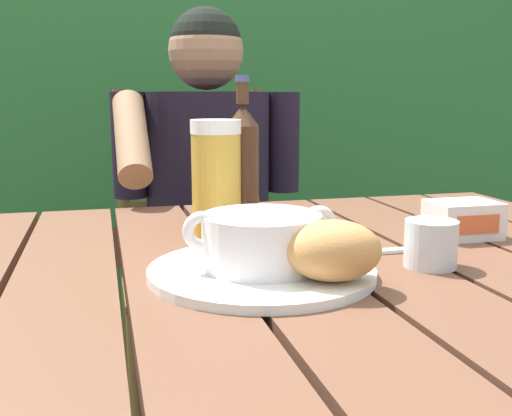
{
  "coord_description": "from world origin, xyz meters",
  "views": [
    {
      "loc": [
        -0.23,
        -0.79,
        0.98
      ],
      "look_at": [
        -0.02,
        0.03,
        0.83
      ],
      "focal_mm": 41.86,
      "sensor_mm": 36.0,
      "label": 1
    }
  ],
  "objects_px": {
    "beer_glass": "(216,177)",
    "table_knife": "(355,253)",
    "beer_bottle": "(243,163)",
    "person_eating": "(210,205)",
    "serving_plate": "(262,271)",
    "chair_near_diner": "(200,267)",
    "butter_tub": "(463,219)",
    "soup_bowl": "(262,239)",
    "bread_roll": "(333,251)",
    "water_glass_small": "(431,244)"
  },
  "relations": [
    {
      "from": "beer_glass",
      "to": "table_knife",
      "type": "xyz_separation_m",
      "value": [
        0.17,
        -0.19,
        -0.09
      ]
    },
    {
      "from": "beer_glass",
      "to": "beer_bottle",
      "type": "relative_size",
      "value": 0.72
    },
    {
      "from": "person_eating",
      "to": "serving_plate",
      "type": "distance_m",
      "value": 0.77
    },
    {
      "from": "chair_near_diner",
      "to": "beer_glass",
      "type": "xyz_separation_m",
      "value": [
        -0.08,
        -0.72,
        0.36
      ]
    },
    {
      "from": "serving_plate",
      "to": "beer_glass",
      "type": "xyz_separation_m",
      "value": [
        -0.01,
        0.25,
        0.09
      ]
    },
    {
      "from": "butter_tub",
      "to": "person_eating",
      "type": "bearing_deg",
      "value": 115.33
    },
    {
      "from": "butter_tub",
      "to": "soup_bowl",
      "type": "bearing_deg",
      "value": -161.75
    },
    {
      "from": "chair_near_diner",
      "to": "soup_bowl",
      "type": "relative_size",
      "value": 4.96
    },
    {
      "from": "soup_bowl",
      "to": "bread_roll",
      "type": "bearing_deg",
      "value": -49.4
    },
    {
      "from": "beer_glass",
      "to": "beer_bottle",
      "type": "bearing_deg",
      "value": 47.48
    },
    {
      "from": "chair_near_diner",
      "to": "water_glass_small",
      "type": "height_order",
      "value": "chair_near_diner"
    },
    {
      "from": "table_knife",
      "to": "butter_tub",
      "type": "bearing_deg",
      "value": 15.86
    },
    {
      "from": "chair_near_diner",
      "to": "bread_roll",
      "type": "height_order",
      "value": "chair_near_diner"
    },
    {
      "from": "serving_plate",
      "to": "butter_tub",
      "type": "bearing_deg",
      "value": 18.25
    },
    {
      "from": "table_knife",
      "to": "soup_bowl",
      "type": "bearing_deg",
      "value": -158.55
    },
    {
      "from": "soup_bowl",
      "to": "beer_bottle",
      "type": "xyz_separation_m",
      "value": [
        0.05,
        0.32,
        0.06
      ]
    },
    {
      "from": "soup_bowl",
      "to": "beer_bottle",
      "type": "relative_size",
      "value": 0.77
    },
    {
      "from": "water_glass_small",
      "to": "beer_glass",
      "type": "bearing_deg",
      "value": 132.35
    },
    {
      "from": "person_eating",
      "to": "water_glass_small",
      "type": "xyz_separation_m",
      "value": [
        0.16,
        -0.79,
        0.08
      ]
    },
    {
      "from": "bread_roll",
      "to": "butter_tub",
      "type": "distance_m",
      "value": 0.37
    },
    {
      "from": "beer_bottle",
      "to": "water_glass_small",
      "type": "xyz_separation_m",
      "value": [
        0.18,
        -0.33,
        -0.08
      ]
    },
    {
      "from": "beer_bottle",
      "to": "chair_near_diner",
      "type": "bearing_deg",
      "value": 88.02
    },
    {
      "from": "soup_bowl",
      "to": "beer_glass",
      "type": "relative_size",
      "value": 1.06
    },
    {
      "from": "bread_roll",
      "to": "beer_glass",
      "type": "height_order",
      "value": "beer_glass"
    },
    {
      "from": "beer_bottle",
      "to": "serving_plate",
      "type": "bearing_deg",
      "value": -99.02
    },
    {
      "from": "water_glass_small",
      "to": "butter_tub",
      "type": "relative_size",
      "value": 0.66
    },
    {
      "from": "water_glass_small",
      "to": "butter_tub",
      "type": "distance_m",
      "value": 0.2
    },
    {
      "from": "beer_glass",
      "to": "water_glass_small",
      "type": "xyz_separation_m",
      "value": [
        0.24,
        -0.27,
        -0.06
      ]
    },
    {
      "from": "butter_tub",
      "to": "beer_glass",
      "type": "bearing_deg",
      "value": 161.94
    },
    {
      "from": "soup_bowl",
      "to": "bread_roll",
      "type": "xyz_separation_m",
      "value": [
        0.07,
        -0.08,
        0.0
      ]
    },
    {
      "from": "water_glass_small",
      "to": "bread_roll",
      "type": "bearing_deg",
      "value": -159.96
    },
    {
      "from": "bread_roll",
      "to": "butter_tub",
      "type": "bearing_deg",
      "value": 33.17
    },
    {
      "from": "person_eating",
      "to": "beer_bottle",
      "type": "distance_m",
      "value": 0.48
    },
    {
      "from": "serving_plate",
      "to": "table_knife",
      "type": "bearing_deg",
      "value": 21.45
    },
    {
      "from": "beer_bottle",
      "to": "table_knife",
      "type": "relative_size",
      "value": 1.67
    },
    {
      "from": "water_glass_small",
      "to": "person_eating",
      "type": "bearing_deg",
      "value": 101.7
    },
    {
      "from": "beer_bottle",
      "to": "table_knife",
      "type": "height_order",
      "value": "beer_bottle"
    },
    {
      "from": "serving_plate",
      "to": "person_eating",
      "type": "bearing_deg",
      "value": 84.82
    },
    {
      "from": "butter_tub",
      "to": "bread_roll",
      "type": "bearing_deg",
      "value": -146.83
    },
    {
      "from": "person_eating",
      "to": "bread_roll",
      "type": "height_order",
      "value": "person_eating"
    },
    {
      "from": "serving_plate",
      "to": "beer_glass",
      "type": "distance_m",
      "value": 0.27
    },
    {
      "from": "person_eating",
      "to": "beer_bottle",
      "type": "bearing_deg",
      "value": -92.47
    },
    {
      "from": "butter_tub",
      "to": "chair_near_diner",
      "type": "bearing_deg",
      "value": 109.72
    },
    {
      "from": "bread_roll",
      "to": "water_glass_small",
      "type": "relative_size",
      "value": 1.82
    },
    {
      "from": "bread_roll",
      "to": "water_glass_small",
      "type": "bearing_deg",
      "value": 20.04
    },
    {
      "from": "beer_bottle",
      "to": "butter_tub",
      "type": "xyz_separation_m",
      "value": [
        0.32,
        -0.19,
        -0.08
      ]
    },
    {
      "from": "person_eating",
      "to": "bread_roll",
      "type": "bearing_deg",
      "value": -90.21
    },
    {
      "from": "chair_near_diner",
      "to": "bread_roll",
      "type": "distance_m",
      "value": 1.09
    },
    {
      "from": "bread_roll",
      "to": "beer_glass",
      "type": "distance_m",
      "value": 0.34
    },
    {
      "from": "chair_near_diner",
      "to": "water_glass_small",
      "type": "bearing_deg",
      "value": -80.78
    }
  ]
}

